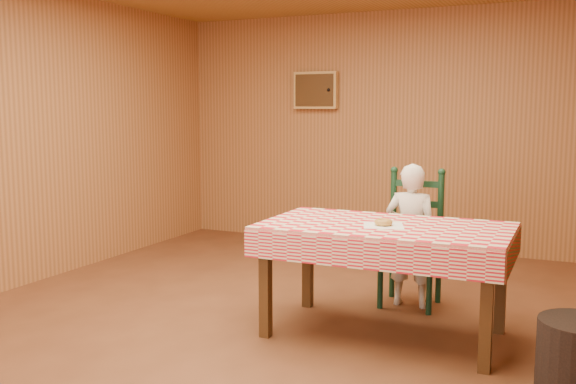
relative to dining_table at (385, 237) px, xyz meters
The scene contains 7 objects.
ground 1.02m from the dining_table, 165.34° to the right, with size 6.00×6.00×0.00m, color brown.
cabin_walls 1.39m from the dining_table, 154.84° to the left, with size 5.10×6.05×2.65m.
dining_table is the anchor object (origin of this frame).
ladder_chair 0.81m from the dining_table, 90.00° to the left, with size 0.44×0.40×1.08m.
seated_child 0.74m from the dining_table, 90.00° to the left, with size 0.41×0.27×1.12m, color white.
napkin 0.10m from the dining_table, 90.00° to the right, with size 0.26×0.26×0.00m, color white.
donut 0.12m from the dining_table, 90.00° to the right, with size 0.12×0.12×0.04m, color #B58C41.
Camera 1 is at (1.89, -3.95, 1.55)m, focal length 40.00 mm.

